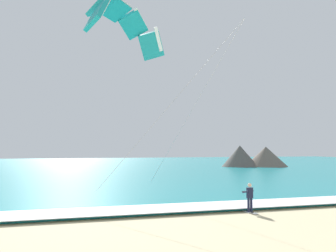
% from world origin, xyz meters
% --- Properties ---
extents(sea, '(200.00, 120.00, 0.20)m').
position_xyz_m(sea, '(0.00, 73.88, 0.10)').
color(sea, teal).
rests_on(sea, ground).
extents(surf_foam, '(200.00, 3.05, 0.04)m').
position_xyz_m(surf_foam, '(0.00, 14.88, 0.22)').
color(surf_foam, white).
rests_on(surf_foam, sea).
extents(surfboard, '(0.66, 1.45, 0.09)m').
position_xyz_m(surfboard, '(-2.00, 13.13, 0.03)').
color(surfboard, white).
rests_on(surfboard, ground).
extents(kitesurfer, '(0.57, 0.57, 1.69)m').
position_xyz_m(kitesurfer, '(-2.00, 13.14, 0.94)').
color(kitesurfer, '#191E38').
rests_on(kitesurfer, ground).
extents(kite_primary, '(9.41, 8.41, 12.65)m').
position_xyz_m(kite_primary, '(-8.47, 18.61, 12.45)').
color(kite_primary, teal).
extents(headland_right, '(13.12, 9.23, 4.31)m').
position_xyz_m(headland_right, '(24.96, 58.10, 2.09)').
color(headland_right, '#56514C').
rests_on(headland_right, ground).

